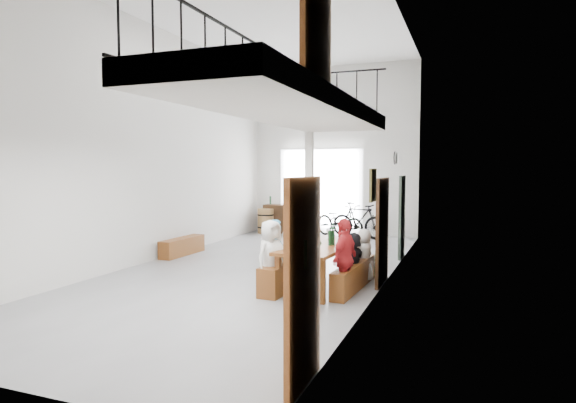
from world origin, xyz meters
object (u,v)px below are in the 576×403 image
at_px(oak_barrel, 266,221).
at_px(host_standing, 303,260).
at_px(tasting_table, 323,249).
at_px(serving_counter, 290,219).
at_px(bench_inner, 292,272).
at_px(bicycle_near, 340,221).
at_px(side_bench, 182,246).

height_order(oak_barrel, host_standing, host_standing).
xyz_separation_m(tasting_table, serving_counter, (-3.12, 6.64, -0.23)).
distance_m(bench_inner, host_standing, 1.78).
height_order(bench_inner, bicycle_near, bicycle_near).
xyz_separation_m(tasting_table, side_bench, (-4.25, 1.90, -0.49)).
relative_size(tasting_table, oak_barrel, 2.95).
bearing_deg(bench_inner, oak_barrel, 120.61).
bearing_deg(host_standing, tasting_table, 87.43).
relative_size(serving_counter, host_standing, 1.12).
relative_size(side_bench, oak_barrel, 1.87).
xyz_separation_m(tasting_table, host_standing, (0.15, -1.58, 0.10)).
height_order(bench_inner, oak_barrel, oak_barrel).
height_order(tasting_table, bicycle_near, bicycle_near).
bearing_deg(host_standing, side_bench, 133.78).
bearing_deg(tasting_table, bench_inner, -168.77).
relative_size(tasting_table, side_bench, 1.58).
height_order(side_bench, bicycle_near, bicycle_near).
bearing_deg(bench_inner, host_standing, -61.11).
height_order(tasting_table, side_bench, tasting_table).
relative_size(bench_inner, oak_barrel, 2.68).
distance_m(tasting_table, bench_inner, 0.74).
bearing_deg(host_standing, bench_inner, 107.69).
distance_m(host_standing, bicycle_near, 8.07).
bearing_deg(side_bench, oak_barrel, 85.54).
xyz_separation_m(oak_barrel, bicycle_near, (2.56, -0.04, 0.10)).
distance_m(tasting_table, serving_counter, 7.34).
height_order(side_bench, serving_counter, serving_counter).
distance_m(side_bench, serving_counter, 4.87).
bearing_deg(bicycle_near, bench_inner, -144.21).
xyz_separation_m(side_bench, oak_barrel, (0.35, 4.48, 0.20)).
distance_m(oak_barrel, bicycle_near, 2.56).
distance_m(side_bench, host_standing, 5.64).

